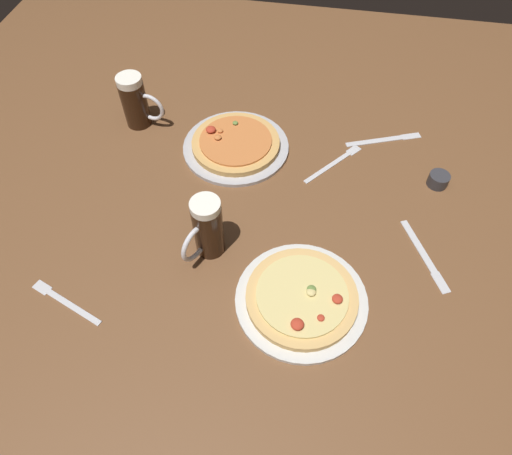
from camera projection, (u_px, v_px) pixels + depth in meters
The scene contains 10 objects.
ground_plane at pixel (256, 235), 1.22m from camera, with size 2.40×2.40×0.03m, color brown.
pizza_plate_near at pixel (302, 298), 1.07m from camera, with size 0.31×0.31×0.05m.
pizza_plate_far at pixel (236, 145), 1.38m from camera, with size 0.32×0.32×0.05m.
beer_mug_dark at pixel (207, 229), 1.10m from camera, with size 0.08×0.13×0.18m.
beer_mug_amber at pixel (136, 102), 1.40m from camera, with size 0.14×0.08×0.17m.
ramekin_sauce at pixel (438, 180), 1.29m from camera, with size 0.06×0.06×0.04m, color #333338.
fork_left at pixel (65, 302), 1.08m from camera, with size 0.20×0.09×0.01m.
knife_right at pixel (424, 255), 1.16m from camera, with size 0.12×0.21×0.01m.
fork_spare at pixel (334, 163), 1.35m from camera, with size 0.16×0.19×0.01m.
knife_spare at pixel (384, 140), 1.41m from camera, with size 0.23×0.11×0.01m.
Camera 1 is at (0.13, -0.70, 0.97)m, focal length 31.91 mm.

